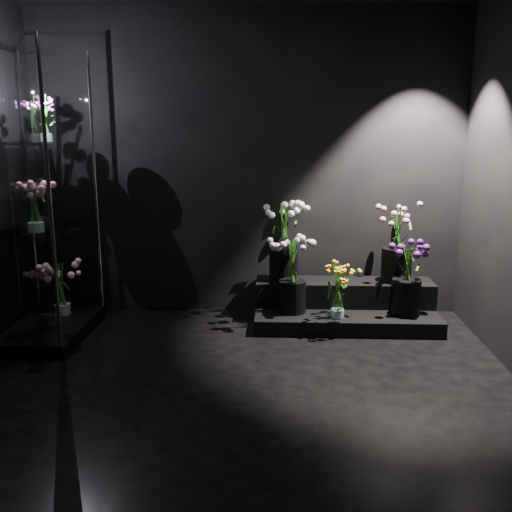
{
  "coord_description": "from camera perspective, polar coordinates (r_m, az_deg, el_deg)",
  "views": [
    {
      "loc": [
        0.3,
        -3.34,
        1.74
      ],
      "look_at": [
        0.12,
        1.2,
        0.72
      ],
      "focal_mm": 40.0,
      "sensor_mm": 36.0,
      "label": 1
    }
  ],
  "objects": [
    {
      "name": "bouquet_case_pink",
      "position": [
        4.85,
        -21.31,
        4.77
      ],
      "size": [
        0.36,
        0.36,
        0.41
      ],
      "rotation": [
        0.0,
        0.0,
        -0.2
      ],
      "color": "white",
      "rests_on": "display_case"
    },
    {
      "name": "bouquet_cream_roses",
      "position": [
        5.22,
        2.82,
        1.92
      ],
      "size": [
        0.46,
        0.46,
        0.71
      ],
      "rotation": [
        0.0,
        0.0,
        0.24
      ],
      "color": "black",
      "rests_on": "display_riser"
    },
    {
      "name": "display_case",
      "position": [
        4.98,
        -20.92,
        5.53
      ],
      "size": [
        0.65,
        1.08,
        2.38
      ],
      "color": "black",
      "rests_on": "floor"
    },
    {
      "name": "wall_front",
      "position": [
        1.42,
        -10.12,
        -1.33
      ],
      "size": [
        4.0,
        0.0,
        4.0
      ],
      "primitive_type": "plane",
      "rotation": [
        -1.57,
        0.0,
        0.0
      ],
      "color": "black",
      "rests_on": "floor"
    },
    {
      "name": "bouquet_case_base_pink",
      "position": [
        5.33,
        -18.96,
        -2.86
      ],
      "size": [
        0.43,
        0.43,
        0.49
      ],
      "rotation": [
        0.0,
        0.0,
        -0.37
      ],
      "color": "white",
      "rests_on": "display_case"
    },
    {
      "name": "bouquet_orange_bells",
      "position": [
        4.94,
        8.2,
        -3.28
      ],
      "size": [
        0.3,
        0.3,
        0.49
      ],
      "rotation": [
        0.0,
        0.0,
        0.12
      ],
      "color": "white",
      "rests_on": "display_riser"
    },
    {
      "name": "bouquet_purple",
      "position": [
        5.12,
        14.88,
        -1.83
      ],
      "size": [
        0.35,
        0.35,
        0.65
      ],
      "rotation": [
        0.0,
        0.0,
        0.07
      ],
      "color": "black",
      "rests_on": "display_riser"
    },
    {
      "name": "bouquet_lilac",
      "position": [
        5.01,
        3.66,
        -1.25
      ],
      "size": [
        0.49,
        0.49,
        0.7
      ],
      "rotation": [
        0.0,
        0.0,
        0.41
      ],
      "color": "black",
      "rests_on": "display_riser"
    },
    {
      "name": "bouquet_pink_roses",
      "position": [
        5.31,
        13.98,
        1.63
      ],
      "size": [
        0.45,
        0.45,
        0.7
      ],
      "rotation": [
        0.0,
        0.0,
        -0.21
      ],
      "color": "black",
      "rests_on": "display_riser"
    },
    {
      "name": "wall_back",
      "position": [
        5.36,
        -0.92,
        9.06
      ],
      "size": [
        4.0,
        0.0,
        4.0
      ],
      "primitive_type": "plane",
      "rotation": [
        1.57,
        0.0,
        0.0
      ],
      "color": "black",
      "rests_on": "floor"
    },
    {
      "name": "bouquet_case_magenta",
      "position": [
        5.04,
        -20.32,
        12.8
      ],
      "size": [
        0.27,
        0.27,
        0.36
      ],
      "rotation": [
        0.0,
        0.0,
        0.38
      ],
      "color": "white",
      "rests_on": "display_case"
    },
    {
      "name": "floor",
      "position": [
        3.78,
        -2.62,
        -14.71
      ],
      "size": [
        4.0,
        4.0,
        0.0
      ],
      "primitive_type": "plane",
      "color": "black",
      "rests_on": "ground"
    },
    {
      "name": "display_riser",
      "position": [
        5.3,
        8.85,
        -4.92
      ],
      "size": [
        1.62,
        0.72,
        0.36
      ],
      "color": "black",
      "rests_on": "floor"
    }
  ]
}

